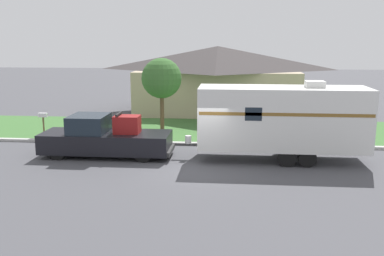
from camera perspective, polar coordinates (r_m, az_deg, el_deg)
name	(u,v)px	position (r m, az deg, el deg)	size (l,w,h in m)	color
ground_plane	(198,167)	(18.24, 0.74, -5.20)	(120.00, 120.00, 0.00)	#47474C
curb_strip	(203,144)	(21.83, 1.51, -2.15)	(80.00, 0.30, 0.14)	#ADADA8
lawn_strip	(207,130)	(25.39, 2.05, -0.28)	(80.00, 7.00, 0.03)	#3D6B33
house_across_street	(218,78)	(31.96, 3.42, 6.70)	(12.39, 7.72, 4.80)	tan
pickup_truck	(105,138)	(20.12, -11.57, -1.34)	(6.02, 2.01, 2.03)	black
travel_trailer	(282,118)	(19.19, 11.96, 1.30)	(8.42, 2.24, 3.57)	black
mailbox	(43,119)	(24.54, -19.23, 1.15)	(0.48, 0.20, 1.40)	brown
tree_in_yard	(162,79)	(24.83, -4.08, 6.59)	(2.32, 2.32, 4.27)	brown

